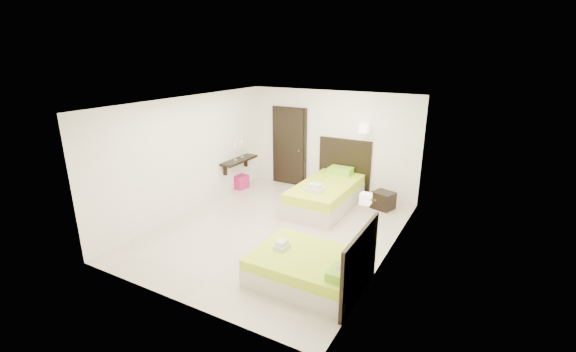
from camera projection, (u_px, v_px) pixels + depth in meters
The scene contains 7 objects.
floor at pixel (277, 230), 7.92m from camera, with size 5.50×5.50×0.00m, color beige.
bed_single at pixel (328, 193), 9.04m from camera, with size 1.37×2.29×1.89m.
bed_double at pixel (313, 267), 6.05m from camera, with size 1.74×1.48×1.44m.
nightstand at pixel (383, 200), 8.95m from camera, with size 0.46×0.41×0.41m, color black.
ottoman at pixel (240, 182), 10.31m from camera, with size 0.36×0.36×0.36m, color #AA165A.
door at pixel (289, 147), 10.40m from camera, with size 1.02×0.15×2.14m.
console_shelf at pixel (239, 160), 9.97m from camera, with size 0.35×1.20×0.78m.
Camera 1 is at (3.71, -6.17, 3.50)m, focal length 24.00 mm.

